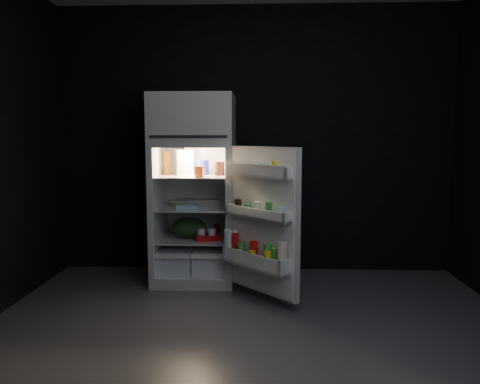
{
  "coord_description": "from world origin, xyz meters",
  "views": [
    {
      "loc": [
        0.05,
        -3.12,
        1.39
      ],
      "look_at": [
        -0.13,
        1.0,
        0.9
      ],
      "focal_mm": 35.0,
      "sensor_mm": 36.0,
      "label": 1
    }
  ],
  "objects_px": {
    "refrigerator": "(195,182)",
    "fridge_door": "(261,223)",
    "egg_carton": "(203,203)",
    "yogurt_tray": "(208,237)",
    "milk_jug": "(184,162)"
  },
  "relations": [
    {
      "from": "fridge_door",
      "to": "egg_carton",
      "type": "bearing_deg",
      "value": 133.25
    },
    {
      "from": "refrigerator",
      "to": "egg_carton",
      "type": "height_order",
      "value": "refrigerator"
    },
    {
      "from": "fridge_door",
      "to": "egg_carton",
      "type": "relative_size",
      "value": 3.79
    },
    {
      "from": "egg_carton",
      "to": "yogurt_tray",
      "type": "bearing_deg",
      "value": -71.83
    },
    {
      "from": "refrigerator",
      "to": "yogurt_tray",
      "type": "xyz_separation_m",
      "value": [
        0.14,
        -0.17,
        -0.5
      ]
    },
    {
      "from": "egg_carton",
      "to": "yogurt_tray",
      "type": "xyz_separation_m",
      "value": [
        0.05,
        -0.11,
        -0.31
      ]
    },
    {
      "from": "milk_jug",
      "to": "egg_carton",
      "type": "height_order",
      "value": "milk_jug"
    },
    {
      "from": "milk_jug",
      "to": "yogurt_tray",
      "type": "relative_size",
      "value": 1.03
    },
    {
      "from": "fridge_door",
      "to": "milk_jug",
      "type": "height_order",
      "value": "fridge_door"
    },
    {
      "from": "fridge_door",
      "to": "refrigerator",
      "type": "bearing_deg",
      "value": 134.56
    },
    {
      "from": "refrigerator",
      "to": "yogurt_tray",
      "type": "relative_size",
      "value": 7.64
    },
    {
      "from": "egg_carton",
      "to": "yogurt_tray",
      "type": "distance_m",
      "value": 0.33
    },
    {
      "from": "refrigerator",
      "to": "fridge_door",
      "type": "xyz_separation_m",
      "value": [
        0.64,
        -0.65,
        -0.28
      ]
    },
    {
      "from": "milk_jug",
      "to": "egg_carton",
      "type": "relative_size",
      "value": 0.75
    },
    {
      "from": "egg_carton",
      "to": "yogurt_tray",
      "type": "height_order",
      "value": "egg_carton"
    }
  ]
}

